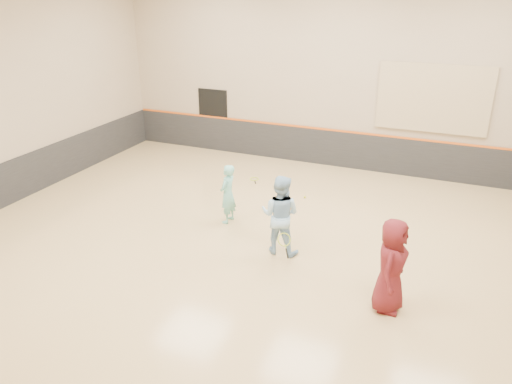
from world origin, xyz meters
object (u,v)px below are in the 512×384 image
at_px(instructor, 280,215).
at_px(spare_racket, 254,179).
at_px(girl, 228,194).
at_px(young_man, 391,266).

distance_m(instructor, spare_racket, 4.60).
bearing_deg(instructor, spare_racket, -60.65).
xyz_separation_m(girl, spare_racket, (-0.54, 2.96, -0.75)).
height_order(instructor, spare_racket, instructor).
bearing_deg(spare_racket, instructor, -59.71).
bearing_deg(spare_racket, girl, -79.71).
height_order(girl, instructor, instructor).
xyz_separation_m(instructor, young_man, (2.60, -1.22, -0.00)).
bearing_deg(spare_racket, young_man, -46.39).
xyz_separation_m(instructor, spare_racket, (-2.28, 3.90, -0.90)).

